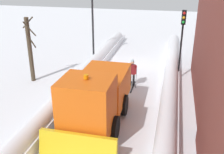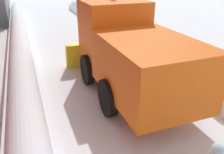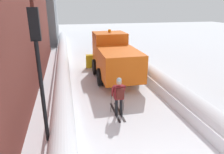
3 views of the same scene
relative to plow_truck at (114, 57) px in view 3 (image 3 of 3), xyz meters
The scene contains 6 objects.
ground_plane 1.94m from the plow_truck, 113.57° to the left, with size 80.00×80.00×0.00m, color white.
snowbank_left 3.72m from the plow_truck, 161.03° to the left, with size 1.10×36.00×0.99m.
snowbank_right 2.84m from the plow_truck, 26.15° to the left, with size 1.10×36.00×0.97m.
plow_truck is the anchor object (origin of this frame).
skier 4.98m from the plow_truck, 100.82° to the right, with size 0.62×1.80×1.81m.
traffic_light_pole 7.93m from the plow_truck, 119.82° to the right, with size 0.28×0.42×4.68m.
Camera 3 is at (-2.54, -3.93, 4.75)m, focal length 32.73 mm.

